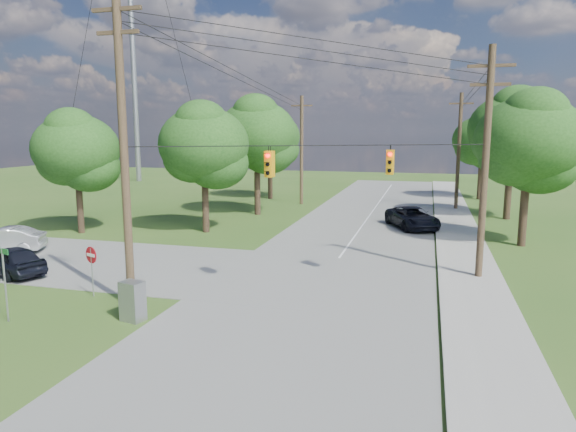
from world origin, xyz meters
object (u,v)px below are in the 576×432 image
(pole_north_e, at_px, (459,151))
(car_cross_silver, at_px, (3,240))
(pole_ne, at_px, (485,161))
(control_cabinet, at_px, (133,301))
(car_main_north, at_px, (412,218))
(car_cross_dark, at_px, (11,260))
(do_not_enter_sign, at_px, (91,260))
(pole_sw, at_px, (124,146))
(pole_north_w, at_px, (302,149))

(pole_north_e, distance_m, car_cross_silver, 34.96)
(pole_ne, distance_m, car_cross_silver, 25.80)
(control_cabinet, bearing_deg, car_main_north, 79.78)
(pole_north_e, relative_size, car_cross_dark, 2.41)
(car_cross_silver, bearing_deg, pole_north_e, 109.12)
(do_not_enter_sign, bearing_deg, pole_sw, 5.03)
(pole_sw, distance_m, pole_north_w, 29.62)
(car_cross_silver, bearing_deg, pole_sw, 39.51)
(pole_sw, height_order, pole_north_w, pole_sw)
(pole_sw, bearing_deg, control_cabinet, -56.03)
(pole_sw, height_order, control_cabinet, pole_sw)
(pole_north_w, distance_m, car_cross_dark, 28.64)
(car_main_north, bearing_deg, pole_sw, -141.77)
(pole_ne, bearing_deg, car_main_north, 105.78)
(car_main_north, xyz_separation_m, control_cabinet, (-9.15, -21.04, -0.04))
(pole_north_e, distance_m, car_main_north, 11.40)
(pole_north_e, xyz_separation_m, car_cross_silver, (-25.31, -23.73, -4.38))
(car_cross_dark, height_order, do_not_enter_sign, do_not_enter_sign)
(do_not_enter_sign, bearing_deg, car_cross_silver, 171.75)
(pole_north_e, relative_size, car_cross_silver, 2.30)
(pole_north_w, xyz_separation_m, do_not_enter_sign, (-1.77, -29.00, -3.57))
(car_main_north, bearing_deg, pole_north_w, 111.94)
(car_main_north, relative_size, do_not_enter_sign, 2.50)
(pole_sw, distance_m, car_cross_silver, 14.28)
(pole_north_w, height_order, car_main_north, pole_north_w)
(pole_north_w, bearing_deg, pole_sw, -89.23)
(car_main_north, bearing_deg, pole_north_e, 46.62)
(control_cabinet, relative_size, do_not_enter_sign, 0.69)
(car_cross_dark, relative_size, control_cabinet, 2.84)
(do_not_enter_sign, bearing_deg, pole_ne, 44.53)
(pole_north_w, bearing_deg, control_cabinet, -87.51)
(pole_ne, height_order, do_not_enter_sign, pole_ne)
(do_not_enter_sign, bearing_deg, pole_north_w, 106.96)
(car_cross_dark, bearing_deg, car_cross_silver, -111.32)
(pole_sw, xyz_separation_m, pole_ne, (13.50, 7.60, -0.76))
(car_main_north, bearing_deg, car_cross_silver, -172.42)
(pole_ne, xyz_separation_m, pole_north_w, (-13.90, 22.00, -0.34))
(pole_ne, relative_size, car_cross_dark, 2.53)
(pole_sw, bearing_deg, pole_north_w, 90.77)
(pole_north_w, relative_size, do_not_enter_sign, 4.73)
(pole_north_w, relative_size, control_cabinet, 6.86)
(car_cross_dark, bearing_deg, car_main_north, 154.85)
(pole_north_w, distance_m, do_not_enter_sign, 29.27)
(pole_north_e, bearing_deg, pole_north_w, 180.00)
(car_cross_silver, bearing_deg, car_cross_dark, 23.78)
(pole_sw, height_order, car_cross_silver, pole_sw)
(pole_north_w, distance_m, car_main_north, 15.12)
(pole_ne, bearing_deg, control_cabinet, -144.33)
(pole_sw, relative_size, pole_north_w, 1.20)
(pole_north_w, bearing_deg, car_cross_dark, -105.29)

